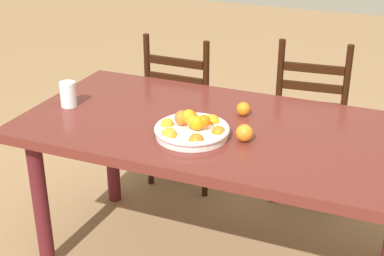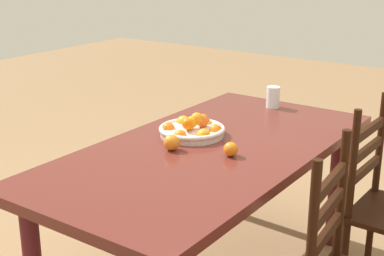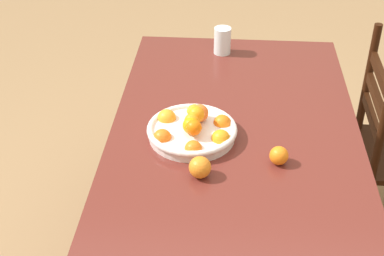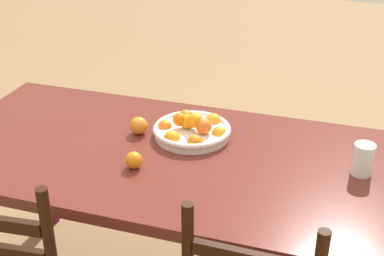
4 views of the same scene
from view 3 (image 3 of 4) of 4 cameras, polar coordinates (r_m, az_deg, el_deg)
dining_table at (r=2.06m, az=4.23°, el=-4.47°), size 1.86×0.93×0.78m
fruit_bowl at (r=2.05m, az=0.06°, el=-0.15°), size 0.33×0.33×0.12m
orange_loose_0 at (r=1.87m, az=0.81°, el=-3.99°), size 0.08×0.08×0.08m
orange_loose_1 at (r=1.95m, az=8.78°, el=-2.78°), size 0.07×0.07×0.07m
drinking_glass at (r=2.64m, az=3.09°, el=8.82°), size 0.08×0.08×0.12m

